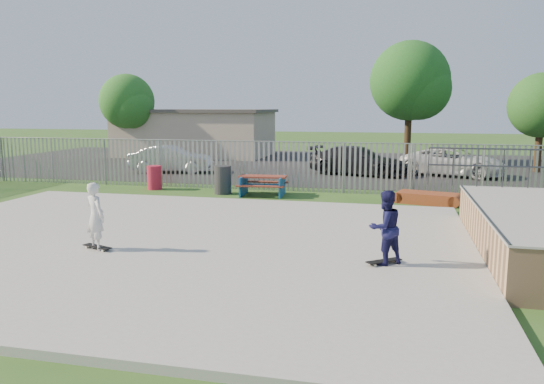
% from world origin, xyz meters
% --- Properties ---
extents(ground, '(120.00, 120.00, 0.00)m').
position_xyz_m(ground, '(0.00, 0.00, 0.00)').
color(ground, '#2A561D').
rests_on(ground, ground).
extents(concrete_slab, '(15.00, 12.00, 0.15)m').
position_xyz_m(concrete_slab, '(0.00, 0.00, 0.07)').
color(concrete_slab, '#9E9E99').
rests_on(concrete_slab, ground).
extents(fence, '(26.04, 16.02, 2.00)m').
position_xyz_m(fence, '(1.00, 4.59, 1.00)').
color(fence, gray).
rests_on(fence, ground).
extents(picnic_table, '(1.90, 1.60, 0.76)m').
position_xyz_m(picnic_table, '(0.65, 7.76, 0.39)').
color(picnic_table, maroon).
rests_on(picnic_table, ground).
extents(funbox, '(2.12, 1.45, 0.39)m').
position_xyz_m(funbox, '(6.75, 7.38, 0.19)').
color(funbox, brown).
rests_on(funbox, ground).
extents(trash_bin_red, '(0.59, 0.59, 0.98)m').
position_xyz_m(trash_bin_red, '(-4.09, 8.22, 0.49)').
color(trash_bin_red, '#AF1B34').
rests_on(trash_bin_red, ground).
extents(trash_bin_grey, '(0.66, 0.66, 1.10)m').
position_xyz_m(trash_bin_grey, '(-0.97, 7.77, 0.55)').
color(trash_bin_grey, '#28292B').
rests_on(trash_bin_grey, ground).
extents(parking_lot, '(40.00, 18.00, 0.02)m').
position_xyz_m(parking_lot, '(0.00, 19.00, 0.01)').
color(parking_lot, black).
rests_on(parking_lot, ground).
extents(car_silver, '(4.36, 2.10, 1.38)m').
position_xyz_m(car_silver, '(-5.66, 13.53, 0.71)').
color(car_silver, silver).
rests_on(car_silver, parking_lot).
extents(car_dark, '(5.20, 3.08, 1.41)m').
position_xyz_m(car_dark, '(3.77, 14.83, 0.73)').
color(car_dark, black).
rests_on(car_dark, parking_lot).
extents(car_white, '(5.45, 3.82, 1.38)m').
position_xyz_m(car_white, '(8.39, 15.45, 0.71)').
color(car_white, silver).
rests_on(car_white, parking_lot).
extents(building, '(10.40, 6.40, 3.20)m').
position_xyz_m(building, '(-8.00, 23.00, 1.61)').
color(building, '#C1AE94').
rests_on(building, ground).
extents(tree_left, '(3.57, 3.57, 5.51)m').
position_xyz_m(tree_left, '(-11.70, 20.35, 3.71)').
color(tree_left, '#3B2117').
rests_on(tree_left, ground).
extents(tree_mid, '(4.70, 4.70, 7.25)m').
position_xyz_m(tree_mid, '(6.27, 21.24, 4.88)').
color(tree_mid, '#3A2917').
rests_on(tree_mid, ground).
extents(tree_right, '(3.32, 3.32, 5.12)m').
position_xyz_m(tree_right, '(12.79, 18.03, 3.44)').
color(tree_right, '#3C2918').
rests_on(tree_right, ground).
extents(skateboard_a, '(0.75, 0.65, 0.08)m').
position_xyz_m(skateboard_a, '(5.43, -0.89, 0.19)').
color(skateboard_a, black).
rests_on(skateboard_a, concrete_slab).
extents(skateboard_b, '(0.82, 0.46, 0.08)m').
position_xyz_m(skateboard_b, '(-1.01, -1.22, 0.19)').
color(skateboard_b, black).
rests_on(skateboard_b, concrete_slab).
extents(skater_navy, '(0.96, 0.93, 1.55)m').
position_xyz_m(skater_navy, '(5.43, -0.89, 0.93)').
color(skater_navy, '#151543').
rests_on(skater_navy, concrete_slab).
extents(skater_white, '(0.68, 0.60, 1.55)m').
position_xyz_m(skater_white, '(-1.01, -1.22, 0.93)').
color(skater_white, silver).
rests_on(skater_white, concrete_slab).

